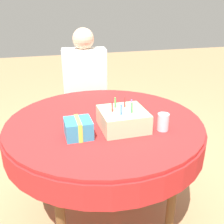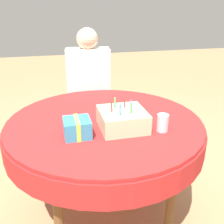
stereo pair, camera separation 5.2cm
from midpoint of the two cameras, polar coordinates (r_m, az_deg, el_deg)
ground_plane at (r=1.93m, az=-0.58°, el=-21.19°), size 12.00×12.00×0.00m
dining_table at (r=1.56m, az=-0.67°, el=-4.50°), size 1.15×1.15×0.71m
chair at (r=2.41m, az=-4.36°, el=2.22°), size 0.46×0.46×0.95m
person at (r=2.26m, az=-4.40°, el=5.68°), size 0.38×0.31×1.16m
birthday_cake at (r=1.41m, az=3.33°, el=-1.60°), size 0.24×0.24×0.16m
drinking_glass at (r=1.41m, az=12.00°, el=-2.32°), size 0.06×0.06×0.09m
gift_box at (r=1.34m, az=-6.48°, el=-3.44°), size 0.13×0.14×0.10m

